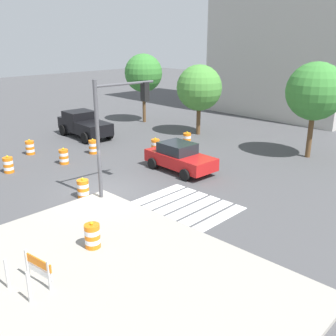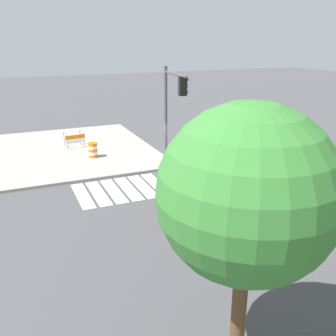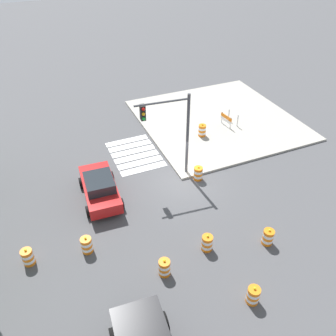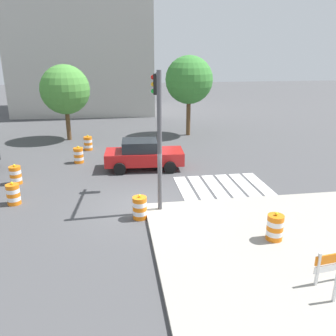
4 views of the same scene
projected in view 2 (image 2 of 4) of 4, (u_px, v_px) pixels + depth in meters
name	position (u px, v px, depth m)	size (l,w,h in m)	color
ground_plane	(180.00, 168.00, 21.51)	(120.00, 120.00, 0.00)	#474749
sidewalk_corner	(57.00, 151.00, 24.45)	(12.00, 12.00, 0.15)	#9E998E
crosswalk_stripes	(121.00, 190.00, 18.45)	(4.35, 3.20, 0.02)	silver
sports_car	(220.00, 187.00, 16.62)	(4.40, 2.34, 1.63)	red
traffic_barrel_near_corner	(176.00, 155.00, 22.35)	(0.56, 0.56, 1.02)	orange
traffic_barrel_crosswalk_end	(272.00, 155.00, 22.41)	(0.56, 0.56, 1.02)	orange
traffic_barrel_median_near	(310.00, 167.00, 20.39)	(0.56, 0.56, 1.02)	orange
traffic_barrel_median_far	(254.00, 141.00, 25.41)	(0.56, 0.56, 1.02)	orange
traffic_barrel_far_curb	(311.00, 195.00, 16.69)	(0.56, 0.56, 1.02)	orange
traffic_barrel_opposite_curb	(311.00, 147.00, 24.07)	(0.56, 0.56, 1.02)	orange
traffic_barrel_on_sidewalk	(93.00, 150.00, 22.91)	(0.56, 0.56, 1.02)	orange
construction_barricade	(75.00, 139.00, 24.89)	(1.32, 0.93, 1.00)	silver
traffic_light_pole	(172.00, 102.00, 19.51)	(0.56, 3.28, 5.50)	#4C4C51
street_tree_streetside_near	(247.00, 194.00, 7.23)	(3.57, 3.57, 6.01)	brown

